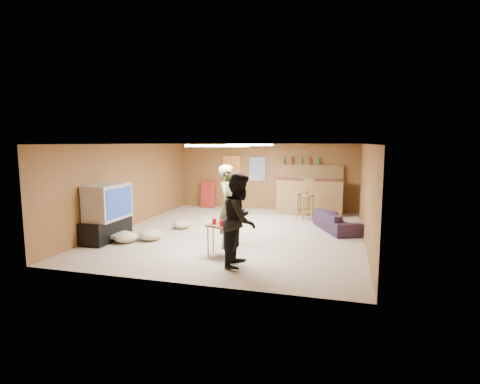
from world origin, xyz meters
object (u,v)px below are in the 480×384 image
(bar_counter, at_px, (310,197))
(person_black, at_px, (240,220))
(sofa, at_px, (336,221))
(tray_table, at_px, (220,240))
(tv_body, at_px, (108,202))
(person_olive, at_px, (229,206))

(bar_counter, distance_m, person_black, 5.39)
(sofa, relative_size, tray_table, 2.71)
(tv_body, relative_size, sofa, 0.65)
(person_black, bearing_deg, tv_body, 75.41)
(bar_counter, bearing_deg, person_olive, -107.59)
(person_olive, xyz_separation_m, tray_table, (0.02, -0.65, -0.58))
(bar_counter, xyz_separation_m, sofa, (0.86, -2.05, -0.30))
(sofa, xyz_separation_m, tray_table, (-2.18, -2.82, 0.06))
(person_black, distance_m, sofa, 3.71)
(tv_body, bearing_deg, person_black, -14.55)
(person_olive, xyz_separation_m, sofa, (2.20, 2.17, -0.64))
(person_olive, bearing_deg, person_black, -149.79)
(person_olive, bearing_deg, bar_counter, -13.97)
(tv_body, relative_size, person_olive, 0.62)
(bar_counter, distance_m, tray_table, 5.05)
(bar_counter, xyz_separation_m, person_black, (-0.79, -5.32, 0.29))
(bar_counter, distance_m, sofa, 2.25)
(person_black, bearing_deg, bar_counter, -8.48)
(bar_counter, height_order, sofa, bar_counter)
(person_black, bearing_deg, person_olive, 26.55)
(tv_body, bearing_deg, bar_counter, 47.00)
(tray_table, bearing_deg, sofa, 52.22)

